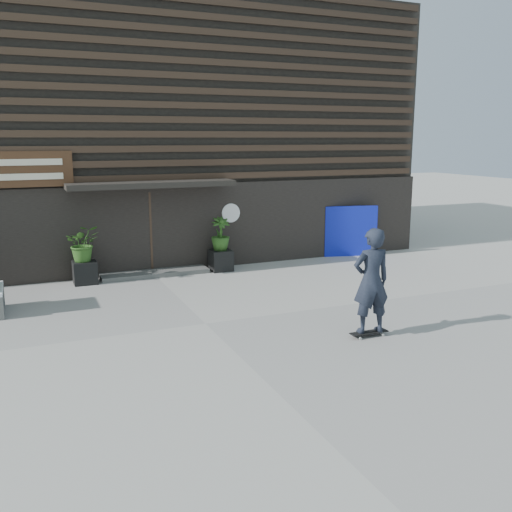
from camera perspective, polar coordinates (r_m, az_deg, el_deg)
name	(u,v)px	position (r m, az deg, el deg)	size (l,w,h in m)	color
ground	(205,324)	(11.76, -5.16, -6.86)	(80.00, 80.00, 0.00)	#A19F99
entrance_step	(155,273)	(16.02, -10.25, -1.70)	(3.00, 0.80, 0.12)	#494A47
planter_pot_left	(85,272)	(15.48, -16.98, -1.59)	(0.60, 0.60, 0.60)	black
bamboo_left	(83,243)	(15.33, -17.16, 1.24)	(0.86, 0.75, 0.96)	#2D591E
planter_pot_right	(221,260)	(16.29, -3.61, -0.44)	(0.60, 0.60, 0.60)	black
bamboo_right	(220,234)	(16.14, -3.64, 2.27)	(0.54, 0.54, 0.96)	#2D591E
blue_tarp	(351,231)	(18.45, 9.59, 2.50)	(1.74, 0.12, 1.63)	#0C15A5
building	(116,132)	(20.85, -14.05, 12.14)	(18.00, 11.00, 8.00)	black
skateboarder	(371,281)	(10.89, 11.62, -2.51)	(0.79, 0.56, 2.13)	black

